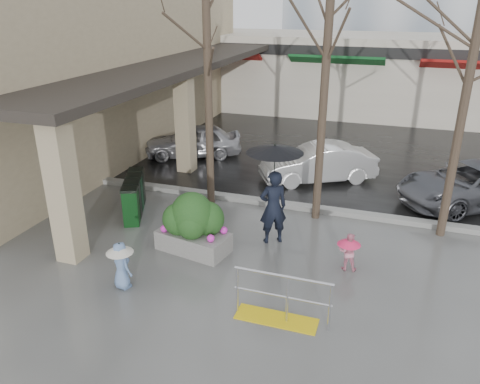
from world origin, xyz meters
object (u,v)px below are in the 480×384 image
Objects in this scene: planter at (193,223)px; tree_west at (207,26)px; tree_mideast at (476,42)px; car_a at (193,141)px; handrail at (280,304)px; child_blue at (121,261)px; car_b at (318,163)px; car_c at (472,184)px; woman at (274,187)px; child_pink at (349,249)px; tree_midwest at (329,22)px; news_boxes at (134,196)px.

tree_west is at bearing 103.78° from planter.
tree_west is 6.50m from tree_mideast.
planter is 0.51× the size of car_a.
car_a is at bearing 123.04° from handrail.
tree_mideast is 6.06× the size of child_blue.
car_b is (2.83, 7.68, -0.00)m from child_blue.
child_blue is at bearing 179.83° from handrail.
car_c is (7.43, 2.45, -4.45)m from tree_west.
car_c is at bearing -171.49° from woman.
child_pink is 0.24× the size of car_b.
woman is (-0.80, -1.78, -3.73)m from tree_midwest.
news_boxes is at bearing -18.89° from car_a.
tree_mideast reaches higher than handrail.
car_b reaches higher than child_pink.
tree_mideast is 1.76× the size of car_a.
tree_midwest reaches higher than child_blue.
child_blue is at bearing -80.65° from car_c.
car_b is (-0.63, 7.69, 0.25)m from handrail.
tree_west is at bearing -72.79° from car_b.
child_blue is 3.80m from news_boxes.
tree_mideast reaches higher than child_blue.
handrail is 6.83m from tree_midwest.
news_boxes is at bearing -36.90° from woman.
child_blue is at bearing -10.39° from car_a.
tree_mideast is 2.50× the size of woman.
car_a is 0.82× the size of car_c.
tree_west is at bearing -180.00° from tree_midwest.
child_blue is (-2.50, -3.01, -0.87)m from woman.
car_a reaches higher than child_blue.
woman is at bearing -156.52° from tree_mideast.
tree_mideast is (3.14, 4.80, 4.48)m from handrail.
woman is (-4.10, -1.78, -3.36)m from tree_mideast.
woman reaches higher than handrail.
tree_west is 4.67m from woman.
tree_west is 5.08m from news_boxes.
child_blue is 10.45m from car_c.
tree_midwest reaches higher than car_c.
child_blue is at bearing 18.65° from woman.
news_boxes is (-6.17, 1.11, 0.01)m from child_pink.
tree_midwest reaches higher than car_a.
woman is 2.43× the size of child_blue.
tree_west reaches higher than handrail.
tree_midwest is 6.72m from car_c.
car_b is at bearing 19.54° from news_boxes.
car_c is at bearing 56.36° from car_a.
news_boxes is at bearing -39.84° from child_blue.
planter is at bearing 143.49° from handrail.
car_b is at bearing -77.37° from child_pink.
child_pink is 9.34m from car_a.
car_b is at bearing 94.71° from handrail.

